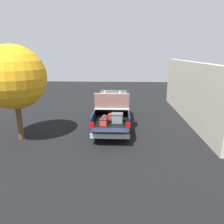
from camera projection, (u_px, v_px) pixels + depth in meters
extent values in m
plane|color=black|center=(112.00, 126.00, 12.68)|extent=(40.00, 40.00, 0.00)
cube|color=#162138|center=(112.00, 117.00, 12.50)|extent=(5.50, 1.92, 0.44)
cube|color=black|center=(112.00, 119.00, 11.28)|extent=(2.80, 1.80, 0.04)
cube|color=#162138|center=(95.00, 115.00, 11.26)|extent=(2.80, 0.06, 0.50)
cube|color=#162138|center=(129.00, 115.00, 11.18)|extent=(2.80, 0.06, 0.50)
cube|color=#162138|center=(113.00, 108.00, 12.53)|extent=(0.06, 1.80, 0.50)
cube|color=#162138|center=(110.00, 130.00, 9.68)|extent=(0.55, 1.80, 0.04)
cube|color=#B2B2B7|center=(112.00, 107.00, 11.89)|extent=(1.25, 1.92, 0.04)
cube|color=#162138|center=(113.00, 104.00, 13.67)|extent=(2.30, 1.92, 0.50)
cube|color=#2D3842|center=(113.00, 97.00, 13.43)|extent=(1.94, 1.76, 0.52)
cube|color=#162138|center=(114.00, 100.00, 14.98)|extent=(0.40, 1.82, 0.38)
cube|color=#B2B2B7|center=(110.00, 136.00, 9.92)|extent=(0.24, 1.92, 0.24)
cube|color=red|center=(92.00, 125.00, 9.92)|extent=(0.06, 0.20, 0.28)
cube|color=red|center=(128.00, 125.00, 9.84)|extent=(0.06, 0.20, 0.28)
cylinder|color=black|center=(101.00, 112.00, 14.28)|extent=(0.86, 0.30, 0.86)
cylinder|color=black|center=(126.00, 112.00, 14.20)|extent=(0.86, 0.30, 0.86)
cylinder|color=black|center=(94.00, 130.00, 10.92)|extent=(0.86, 0.30, 0.86)
cylinder|color=black|center=(128.00, 130.00, 10.84)|extent=(0.86, 0.30, 0.86)
cube|color=slate|center=(117.00, 118.00, 10.62)|extent=(0.40, 0.55, 0.44)
cube|color=#505359|center=(117.00, 114.00, 10.55)|extent=(0.44, 0.59, 0.05)
ellipsoid|color=maroon|center=(110.00, 117.00, 10.69)|extent=(0.20, 0.32, 0.50)
ellipsoid|color=maroon|center=(110.00, 119.00, 10.61)|extent=(0.09, 0.23, 0.22)
ellipsoid|color=maroon|center=(105.00, 119.00, 10.64)|extent=(0.20, 0.34, 0.41)
ellipsoid|color=maroon|center=(104.00, 120.00, 10.56)|extent=(0.09, 0.24, 0.18)
cube|color=red|center=(103.00, 123.00, 10.20)|extent=(0.26, 0.34, 0.30)
cube|color=#262628|center=(103.00, 119.00, 10.15)|extent=(0.28, 0.36, 0.04)
cube|color=brown|center=(112.00, 103.00, 11.82)|extent=(0.82, 1.94, 0.42)
cube|color=brown|center=(112.00, 97.00, 11.39)|extent=(0.16, 1.94, 0.40)
cube|color=brown|center=(97.00, 97.00, 11.82)|extent=(0.58, 0.20, 0.22)
cube|color=brown|center=(127.00, 97.00, 11.74)|extent=(0.58, 0.20, 0.22)
cube|color=yellow|center=(104.00, 92.00, 11.67)|extent=(0.92, 0.03, 0.02)
cube|color=yellow|center=(120.00, 92.00, 11.63)|extent=(0.92, 0.03, 0.02)
cube|color=beige|center=(189.00, 91.00, 13.65)|extent=(11.16, 0.36, 3.83)
cylinder|color=brown|center=(19.00, 118.00, 10.54)|extent=(0.27, 0.27, 2.29)
sphere|color=orange|center=(14.00, 77.00, 9.95)|extent=(3.13, 3.13, 3.13)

